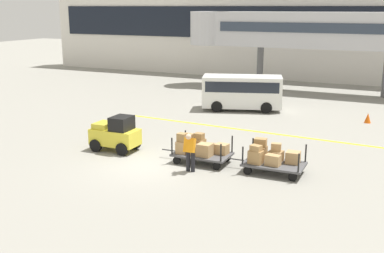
{
  "coord_description": "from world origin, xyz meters",
  "views": [
    {
      "loc": [
        9.34,
        -15.61,
        6.2
      ],
      "look_at": [
        0.93,
        2.26,
        1.19
      ],
      "focal_mm": 44.18,
      "sensor_mm": 36.0,
      "label": 1
    }
  ],
  "objects_px": {
    "baggage_cart_lead": "(200,149)",
    "baggage_cart_middle": "(271,158)",
    "baggage_tug": "(116,134)",
    "safety_cone_near": "(368,118)",
    "baggage_handler": "(190,151)",
    "shuttle_van": "(242,90)"
  },
  "relations": [
    {
      "from": "baggage_handler",
      "to": "safety_cone_near",
      "type": "height_order",
      "value": "baggage_handler"
    },
    {
      "from": "baggage_tug",
      "to": "shuttle_van",
      "type": "distance_m",
      "value": 10.8
    },
    {
      "from": "baggage_tug",
      "to": "baggage_handler",
      "type": "height_order",
      "value": "baggage_tug"
    },
    {
      "from": "baggage_cart_middle",
      "to": "safety_cone_near",
      "type": "xyz_separation_m",
      "value": [
        2.6,
        10.06,
        -0.31
      ]
    },
    {
      "from": "baggage_cart_lead",
      "to": "shuttle_van",
      "type": "relative_size",
      "value": 0.58
    },
    {
      "from": "baggage_handler",
      "to": "shuttle_van",
      "type": "distance_m",
      "value": 11.9
    },
    {
      "from": "baggage_tug",
      "to": "safety_cone_near",
      "type": "relative_size",
      "value": 3.85
    },
    {
      "from": "baggage_cart_middle",
      "to": "baggage_handler",
      "type": "height_order",
      "value": "baggage_handler"
    },
    {
      "from": "baggage_cart_middle",
      "to": "shuttle_van",
      "type": "bearing_deg",
      "value": 114.99
    },
    {
      "from": "safety_cone_near",
      "to": "baggage_tug",
      "type": "bearing_deg",
      "value": -133.3
    },
    {
      "from": "baggage_cart_lead",
      "to": "baggage_cart_middle",
      "type": "xyz_separation_m",
      "value": [
        2.98,
        0.1,
        0.0
      ]
    },
    {
      "from": "baggage_cart_middle",
      "to": "safety_cone_near",
      "type": "height_order",
      "value": "baggage_cart_middle"
    },
    {
      "from": "baggage_cart_middle",
      "to": "safety_cone_near",
      "type": "relative_size",
      "value": 5.47
    },
    {
      "from": "shuttle_van",
      "to": "safety_cone_near",
      "type": "relative_size",
      "value": 9.37
    },
    {
      "from": "baggage_tug",
      "to": "baggage_cart_lead",
      "type": "distance_m",
      "value": 4.06
    },
    {
      "from": "baggage_cart_middle",
      "to": "baggage_cart_lead",
      "type": "bearing_deg",
      "value": -178.16
    },
    {
      "from": "baggage_cart_lead",
      "to": "baggage_cart_middle",
      "type": "relative_size",
      "value": 1.0
    },
    {
      "from": "baggage_tug",
      "to": "baggage_handler",
      "type": "relative_size",
      "value": 1.35
    },
    {
      "from": "baggage_cart_lead",
      "to": "baggage_cart_middle",
      "type": "bearing_deg",
      "value": 1.84
    },
    {
      "from": "baggage_tug",
      "to": "shuttle_van",
      "type": "height_order",
      "value": "shuttle_van"
    },
    {
      "from": "baggage_cart_lead",
      "to": "baggage_handler",
      "type": "bearing_deg",
      "value": -83.98
    },
    {
      "from": "baggage_handler",
      "to": "baggage_cart_lead",
      "type": "bearing_deg",
      "value": 96.02
    }
  ]
}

